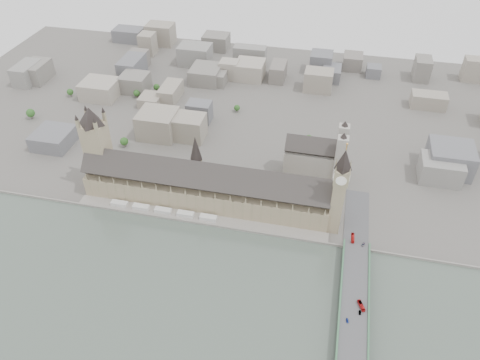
% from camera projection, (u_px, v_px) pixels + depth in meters
% --- Properties ---
extents(ground, '(900.00, 900.00, 0.00)m').
position_uv_depth(ground, '(201.00, 214.00, 498.00)').
color(ground, '#595651').
rests_on(ground, ground).
extents(river_thames, '(600.00, 600.00, 0.00)m').
position_uv_depth(river_thames, '(143.00, 353.00, 372.93)').
color(river_thames, '#414D43').
rests_on(river_thames, ground).
extents(embankment_wall, '(600.00, 1.50, 3.00)m').
position_uv_depth(embankment_wall, '(197.00, 223.00, 485.69)').
color(embankment_wall, gray).
rests_on(embankment_wall, ground).
extents(river_terrace, '(270.00, 15.00, 2.00)m').
position_uv_depth(river_terrace, '(199.00, 218.00, 491.69)').
color(river_terrace, gray).
rests_on(river_terrace, ground).
extents(terrace_tents, '(118.00, 7.00, 4.00)m').
position_uv_depth(terrace_tents, '(163.00, 210.00, 497.00)').
color(terrace_tents, silver).
rests_on(terrace_tents, river_terrace).
extents(palace_of_westminster, '(265.00, 40.73, 55.44)m').
position_uv_depth(palace_of_westminster, '(205.00, 186.00, 498.64)').
color(palace_of_westminster, tan).
rests_on(palace_of_westminster, ground).
extents(elizabeth_tower, '(17.00, 17.00, 107.50)m').
position_uv_depth(elizabeth_tower, '(340.00, 186.00, 443.97)').
color(elizabeth_tower, tan).
rests_on(elizabeth_tower, ground).
extents(victoria_tower, '(30.00, 30.00, 100.00)m').
position_uv_depth(victoria_tower, '(97.00, 144.00, 503.76)').
color(victoria_tower, tan).
rests_on(victoria_tower, ground).
extents(central_tower, '(13.00, 13.00, 48.00)m').
position_uv_depth(central_tower, '(196.00, 155.00, 482.95)').
color(central_tower, tan).
rests_on(central_tower, ground).
extents(westminster_bridge, '(25.00, 325.00, 10.25)m').
position_uv_depth(westminster_bridge, '(353.00, 307.00, 400.83)').
color(westminster_bridge, '#474749').
rests_on(westminster_bridge, ground).
extents(bridge_parapets, '(25.00, 235.00, 1.15)m').
position_uv_depth(bridge_parapets, '(353.00, 349.00, 363.51)').
color(bridge_parapets, '#3C6E4A').
rests_on(bridge_parapets, westminster_bridge).
extents(westminster_abbey, '(68.00, 36.00, 64.00)m').
position_uv_depth(westminster_abbey, '(316.00, 157.00, 535.31)').
color(westminster_abbey, gray).
rests_on(westminster_abbey, ground).
extents(city_skyline_inland, '(720.00, 360.00, 38.00)m').
position_uv_depth(city_skyline_inland, '(249.00, 91.00, 671.76)').
color(city_skyline_inland, gray).
rests_on(city_skyline_inland, ground).
extents(park_trees, '(110.00, 30.00, 15.00)m').
position_uv_depth(park_trees, '(207.00, 174.00, 540.47)').
color(park_trees, '#294F1C').
rests_on(park_trees, ground).
extents(red_bus_north, '(3.43, 12.37, 3.41)m').
position_uv_depth(red_bus_north, '(353.00, 238.00, 454.71)').
color(red_bus_north, red).
rests_on(red_bus_north, westminster_bridge).
extents(red_bus_south, '(7.16, 11.40, 3.16)m').
position_uv_depth(red_bus_south, '(361.00, 306.00, 393.75)').
color(red_bus_south, red).
rests_on(red_bus_south, westminster_bridge).
extents(car_blue, '(2.53, 4.61, 1.48)m').
position_uv_depth(car_blue, '(347.00, 320.00, 383.36)').
color(car_blue, navy).
rests_on(car_blue, westminster_bridge).
extents(car_silver, '(1.64, 4.33, 1.41)m').
position_uv_depth(car_silver, '(360.00, 313.00, 389.35)').
color(car_silver, gray).
rests_on(car_silver, westminster_bridge).
extents(car_approach, '(3.63, 5.61, 1.51)m').
position_uv_depth(car_approach, '(363.00, 245.00, 449.13)').
color(car_approach, gray).
rests_on(car_approach, westminster_bridge).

